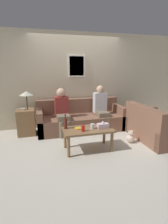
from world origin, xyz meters
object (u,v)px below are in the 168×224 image
object	(u,v)px
couch_main	(81,119)
coffee_table	(88,132)
person_left	(62,109)
person_right	(101,106)
teddy_bear	(131,137)
wine_bottle	(65,123)
couch_side	(154,128)
drinking_glass	(92,126)

from	to	relation	value
couch_main	coffee_table	size ratio (longest dim) A/B	2.31
coffee_table	person_left	world-z (taller)	person_left
person_right	teddy_bear	distance (m)	1.20
coffee_table	wine_bottle	bearing A→B (deg)	162.07
couch_side	wine_bottle	distance (m)	2.11
wine_bottle	drinking_glass	distance (m)	0.55
coffee_table	person_left	xyz separation A→B (m)	(-0.36, 1.08, 0.25)
couch_main	coffee_table	world-z (taller)	couch_main
coffee_table	teddy_bear	bearing A→B (deg)	4.56
wine_bottle	person_left	xyz separation A→B (m)	(0.07, 0.94, 0.06)
person_left	person_right	bearing A→B (deg)	2.06
coffee_table	couch_side	bearing A→B (deg)	3.97
person_left	teddy_bear	world-z (taller)	person_left
couch_side	wine_bottle	size ratio (longest dim) A/B	4.63
couch_side	person_right	distance (m)	1.43
couch_side	wine_bottle	bearing A→B (deg)	89.30
wine_bottle	person_right	world-z (taller)	person_right
coffee_table	person_right	world-z (taller)	person_right
person_right	wine_bottle	bearing A→B (deg)	-139.26
coffee_table	teddy_bear	world-z (taller)	coffee_table
couch_main	wine_bottle	bearing A→B (deg)	-118.11
drinking_glass	teddy_bear	bearing A→B (deg)	6.07
drinking_glass	couch_main	bearing A→B (deg)	86.75
couch_main	person_right	world-z (taller)	person_right
coffee_table	couch_main	bearing A→B (deg)	82.70
person_left	teddy_bear	xyz separation A→B (m)	(1.39, -1.00, -0.51)
couch_side	person_left	distance (m)	2.26
couch_side	couch_main	bearing A→B (deg)	52.70
couch_side	coffee_table	distance (m)	1.66
person_right	person_left	bearing A→B (deg)	-177.94
couch_main	teddy_bear	world-z (taller)	couch_main
couch_side	drinking_glass	xyz separation A→B (m)	(-1.57, -0.13, 0.22)
couch_side	person_right	size ratio (longest dim) A/B	1.16
couch_side	teddy_bear	distance (m)	0.64
couch_main	person_left	bearing A→B (deg)	-161.37
person_right	teddy_bear	bearing A→B (deg)	-72.03
couch_main	drinking_glass	xyz separation A→B (m)	(-0.07, -1.27, 0.23)
wine_bottle	person_left	distance (m)	0.94
couch_side	teddy_bear	xyz separation A→B (m)	(-0.62, -0.03, -0.16)
couch_side	person_left	world-z (taller)	person_left
couch_side	person_left	bearing A→B (deg)	64.48
wine_bottle	person_left	size ratio (longest dim) A/B	0.26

